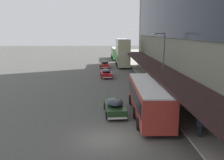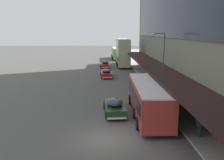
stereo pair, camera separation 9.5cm
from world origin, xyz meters
The scene contains 10 objects.
ground centered at (0.00, 0.00, 0.00)m, with size 240.00×240.00×0.00m, color #53534E.
transit_bus_kerbside_front centered at (4.19, 39.06, 3.26)m, with size 2.82×11.58×6.04m.
transit_bus_kerbside_rear centered at (3.61, 53.24, 1.83)m, with size 2.91×10.71×3.18m.
transit_bus_kerbside_far centered at (4.00, 5.04, 1.76)m, with size 2.99×10.92×3.07m.
sedan_lead_mid centered at (0.95, 5.67, 0.74)m, with size 2.09×4.92×1.48m.
sedan_oncoming_front centered at (0.36, 24.96, 0.71)m, with size 2.05×5.04×1.41m.
sedan_trailing_near centered at (0.16, 35.83, 0.77)m, with size 2.09×4.64×1.56m.
pedestrian_at_kerb centered at (6.84, -0.12, 1.18)m, with size 0.43×0.52×1.86m.
street_lamp centered at (6.52, 10.83, 4.42)m, with size 1.50×0.28×7.39m.
fire_hydrant centered at (6.51, 5.24, 0.49)m, with size 0.20×0.40×0.70m.
Camera 2 is at (0.01, -16.87, 7.66)m, focal length 40.00 mm.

